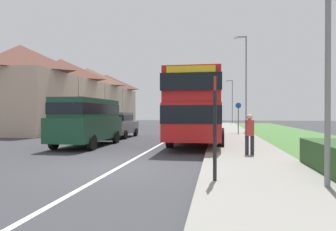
{
  "coord_description": "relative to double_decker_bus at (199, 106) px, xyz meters",
  "views": [
    {
      "loc": [
        3.04,
        -8.63,
        1.72
      ],
      "look_at": [
        0.8,
        4.79,
        1.6
      ],
      "focal_mm": 31.21,
      "sensor_mm": 36.0,
      "label": 1
    }
  ],
  "objects": [
    {
      "name": "parked_car_grey",
      "position": [
        -5.72,
        2.19,
        -1.19
      ],
      "size": [
        1.89,
        4.05,
        1.75
      ],
      "color": "slate",
      "rests_on": "ground_plane"
    },
    {
      "name": "lane_marking_centre",
      "position": [
        -1.99,
        -0.71,
        -2.14
      ],
      "size": [
        0.14,
        60.0,
        0.01
      ],
      "primitive_type": "cube",
      "color": "silver",
      "rests_on": "ground_plane"
    },
    {
      "name": "house_terrace_far_side",
      "position": [
        -14.43,
        12.84,
        1.43
      ],
      "size": [
        6.89,
        24.36,
        7.15
      ],
      "color": "#C1A88E",
      "rests_on": "ground_plane"
    },
    {
      "name": "pavement_near_side",
      "position": [
        2.21,
        -2.71,
        -2.08
      ],
      "size": [
        3.2,
        68.0,
        0.12
      ],
      "primitive_type": "cube",
      "color": "gray",
      "rests_on": "ground_plane"
    },
    {
      "name": "cycle_route_sign",
      "position": [
        2.71,
        5.98,
        -0.72
      ],
      "size": [
        0.44,
        0.08,
        2.52
      ],
      "color": "slate",
      "rests_on": "ground_plane"
    },
    {
      "name": "street_lamp_far",
      "position": [
        3.31,
        28.59,
        1.77
      ],
      "size": [
        1.14,
        0.2,
        6.75
      ],
      "color": "slate",
      "rests_on": "ground_plane"
    },
    {
      "name": "street_lamp_mid",
      "position": [
        3.51,
        9.18,
        2.66
      ],
      "size": [
        1.14,
        0.2,
        8.48
      ],
      "color": "slate",
      "rests_on": "ground_plane"
    },
    {
      "name": "grass_verge_seaward",
      "position": [
        6.51,
        -2.71,
        -2.1
      ],
      "size": [
        6.0,
        68.0,
        0.08
      ],
      "primitive_type": "cube",
      "color": "#477538",
      "rests_on": "ground_plane"
    },
    {
      "name": "bus_stop_sign",
      "position": [
        1.01,
        -10.37,
        -0.6
      ],
      "size": [
        0.09,
        0.52,
        2.6
      ],
      "color": "black",
      "rests_on": "ground_plane"
    },
    {
      "name": "pedestrian_at_stop",
      "position": [
        2.29,
        -5.82,
        -1.17
      ],
      "size": [
        0.34,
        0.34,
        1.67
      ],
      "color": "#23232D",
      "rests_on": "ground_plane"
    },
    {
      "name": "parked_van_dark_green",
      "position": [
        -5.53,
        -3.16,
        -0.71
      ],
      "size": [
        2.11,
        5.15,
        2.43
      ],
      "color": "#19472D",
      "rests_on": "ground_plane"
    },
    {
      "name": "ground_plane",
      "position": [
        -1.99,
        -8.71,
        -2.14
      ],
      "size": [
        120.0,
        120.0,
        0.0
      ],
      "primitive_type": "plane",
      "color": "#38383D"
    },
    {
      "name": "double_decker_bus",
      "position": [
        0.0,
        0.0,
        0.0
      ],
      "size": [
        2.8,
        11.14,
        3.7
      ],
      "color": "red",
      "rests_on": "ground_plane"
    }
  ]
}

